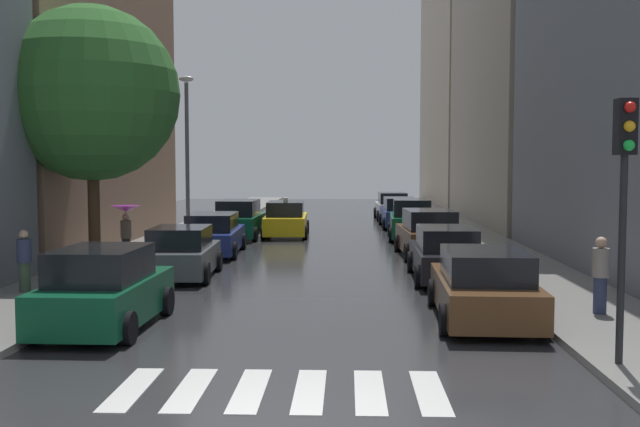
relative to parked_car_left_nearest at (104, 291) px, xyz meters
name	(u,v)px	position (x,y,z in m)	size (l,w,h in m)	color
ground_plane	(325,239)	(3.99, 18.43, -0.81)	(28.00, 72.00, 0.04)	#2E2E31
sidewalk_left	(182,236)	(-2.51, 18.43, -0.72)	(3.00, 72.00, 0.15)	gray
sidewalk_right	(470,237)	(10.49, 18.43, -0.72)	(3.00, 72.00, 0.15)	gray
crosswalk_stripes	(280,390)	(3.99, -4.04, -0.79)	(4.95, 2.20, 0.01)	silver
building_left_mid	(52,20)	(-7.01, 15.34, 8.40)	(6.00, 17.06, 18.38)	#8C6B56
building_right_far	(470,53)	(14.99, 47.02, 11.58)	(6.00, 20.30, 24.74)	#B2A38C
parked_car_left_nearest	(104,291)	(0.00, 0.00, 0.00)	(2.12, 4.21, 1.70)	#0C4C2D
parked_car_left_second	(181,254)	(0.08, 6.80, -0.07)	(2.15, 4.08, 1.53)	#474C51
parked_car_left_third	(213,235)	(0.02, 12.42, -0.06)	(2.21, 4.83, 1.55)	navy
parked_car_left_fourth	(239,220)	(0.13, 18.40, 0.02)	(2.13, 4.74, 1.74)	#0C4C2D
parked_car_right_nearest	(484,287)	(7.96, 1.07, -0.06)	(2.28, 4.72, 1.56)	brown
parked_car_right_second	(446,255)	(7.87, 6.68, -0.06)	(2.05, 4.60, 1.56)	black
parked_car_right_third	(428,235)	(7.96, 12.11, 0.01)	(2.27, 4.66, 1.71)	brown
parked_car_right_fourth	(411,220)	(7.86, 18.27, 0.04)	(2.16, 4.55, 1.80)	#0C4C2D
parked_car_right_fifth	(400,213)	(7.77, 24.18, -0.05)	(2.07, 4.74, 1.59)	navy
parked_car_right_sixth	(392,207)	(7.70, 29.55, -0.03)	(2.09, 4.30, 1.63)	silver
taxi_midroad	(286,220)	(2.17, 19.32, -0.03)	(2.17, 4.63, 1.81)	yellow
pedestrian_foreground	(601,274)	(10.49, 1.22, 0.23)	(0.36, 0.36, 1.68)	navy
pedestrian_near_tree	(24,260)	(-3.17, 3.45, 0.17)	(0.36, 0.36, 1.58)	#38513D
pedestrian_by_kerb	(126,221)	(-2.40, 9.58, 0.69)	(0.97, 0.97, 1.83)	black
street_tree_left	(92,94)	(-2.77, 7.54, 4.71)	(5.32, 5.32, 8.02)	#513823
traffic_light_right_corner	(625,171)	(9.44, -2.88, 2.49)	(0.30, 0.42, 4.30)	black
lamp_post_left	(187,146)	(-1.56, 15.40, 3.28)	(0.60, 0.28, 6.79)	#595B60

